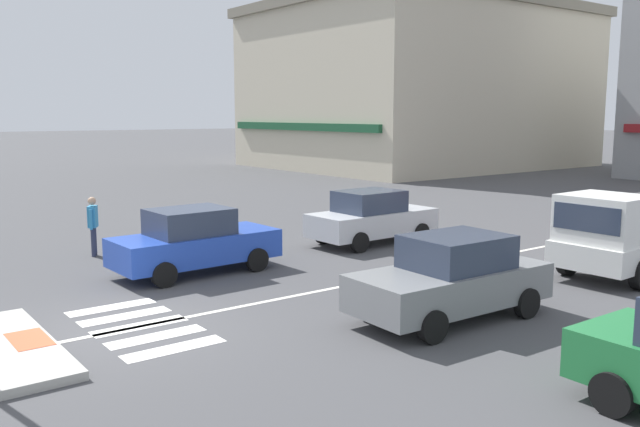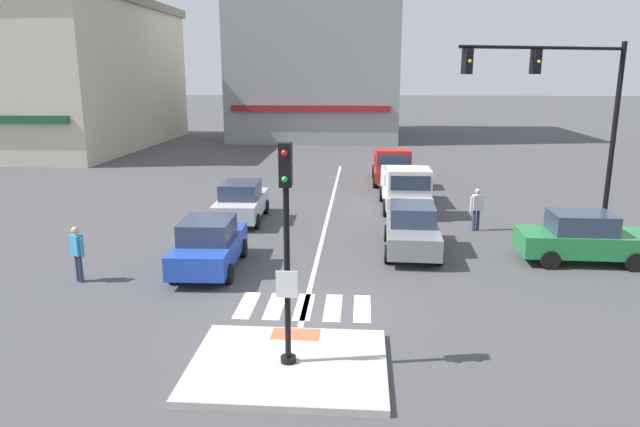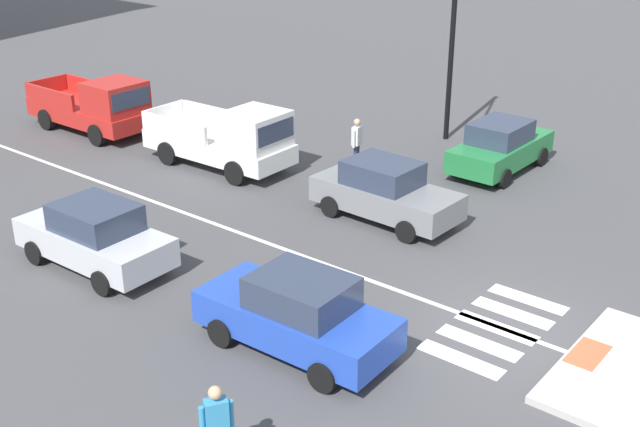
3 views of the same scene
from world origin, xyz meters
name	(u,v)px [view 3 (image 3 of 3)]	position (x,y,z in m)	size (l,w,h in m)	color
ground_plane	(515,334)	(0.00, 0.00, 0.00)	(300.00, 300.00, 0.00)	#474749
tactile_pad_front	(588,354)	(0.00, -1.54, 0.15)	(1.10, 0.60, 0.01)	#DB5B38
crosswalk_stripe_a	(460,359)	(-1.52, 0.42, 0.00)	(0.44, 1.80, 0.01)	silver
crosswalk_stripe_b	(479,343)	(-0.76, 0.42, 0.00)	(0.44, 1.80, 0.01)	silver
crosswalk_stripe_c	(496,327)	(0.00, 0.42, 0.00)	(0.44, 1.80, 0.01)	silver
crosswalk_stripe_d	(513,313)	(0.76, 0.42, 0.00)	(0.44, 1.80, 0.01)	silver
crosswalk_stripe_e	(528,299)	(1.52, 0.42, 0.00)	(0.44, 1.80, 0.01)	silver
lane_centre_line	(186,213)	(0.03, 10.00, 0.00)	(0.14, 28.00, 0.01)	silver
traffic_light_mast	(444,6)	(8.55, 7.09, 4.93)	(6.06, 2.35, 7.03)	black
car_blue_westbound_near	(298,314)	(-3.23, 3.16, 0.81)	(1.95, 4.16, 1.64)	#2347B7
car_grey_eastbound_mid	(385,192)	(3.18, 5.46, 0.81)	(1.95, 4.15, 1.64)	slate
car_green_cross_right	(500,147)	(8.59, 4.77, 0.81)	(4.12, 1.89, 1.64)	#237A3D
car_silver_westbound_far	(95,236)	(-3.49, 9.27, 0.81)	(1.92, 4.14, 1.64)	silver
pickup_truck_white_eastbound_far	(229,140)	(3.39, 11.58, 0.98)	(2.14, 5.14, 2.08)	white
pickup_truck_red_eastbound_distant	(97,107)	(3.08, 17.91, 0.98)	(2.07, 5.10, 2.08)	red
pedestrian_at_curb_left	(217,424)	(-6.76, 1.81, 0.98)	(0.49, 0.37, 1.67)	#2D334C
pedestrian_waiting_far_side	(357,140)	(5.90, 8.40, 0.98)	(0.54, 0.29, 1.67)	#2D334C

